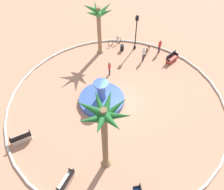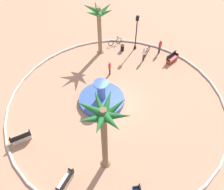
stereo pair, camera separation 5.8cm
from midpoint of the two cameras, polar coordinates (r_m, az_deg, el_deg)
The scene contains 15 objects.
ground_plane at distance 21.14m, azimuth 1.00°, elevation -1.95°, with size 80.00×80.00×0.00m, color tan.
plaza_curb at distance 21.07m, azimuth 1.01°, elevation -1.78°, with size 19.49×19.49×0.20m, color silver.
fountain at distance 21.05m, azimuth -2.62°, elevation -0.95°, with size 4.10×4.10×2.34m.
palm_tree_near_fountain at distance 24.40m, azimuth -3.37°, elevation 18.08°, with size 3.31×3.01×5.58m.
palm_tree_by_curb at distance 13.47m, azimuth -1.99°, elevation -6.68°, with size 3.34×3.31×6.59m.
bench_east at distance 17.26m, azimuth -11.23°, elevation -20.07°, with size 0.73×1.66×1.00m.
bench_west at distance 19.84m, azimuth -21.35°, elevation -9.87°, with size 1.48×1.49×1.00m.
bench_southeast at distance 25.97m, azimuth 14.32°, elevation 8.63°, with size 1.19×1.65×1.00m.
lamppost at distance 25.97m, azimuth 5.86°, elevation 15.58°, with size 0.32×0.32×4.14m.
trash_bin at distance 26.70m, azimuth 2.40°, elevation 11.51°, with size 0.46×0.46×0.73m.
bicycle_red_frame at distance 26.46m, azimuth 8.52°, elevation 10.60°, with size 0.44×1.71×0.94m.
bicycle_by_lamppost at distance 27.60m, azimuth 0.58°, elevation 12.90°, with size 1.27×1.25×0.94m.
person_cyclist_helmet at distance 25.12m, azimuth 7.67°, elevation 10.02°, with size 0.30×0.51×1.67m.
person_cyclist_photo at distance 26.51m, azimuth 11.52°, elevation 11.70°, with size 0.32×0.50×1.67m.
person_pedestrian_stroll at distance 23.19m, azimuth -0.69°, elevation 6.71°, with size 0.24×0.53×1.63m.
Camera 1 is at (-3.75, 13.21, 16.08)m, focal length 37.42 mm.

